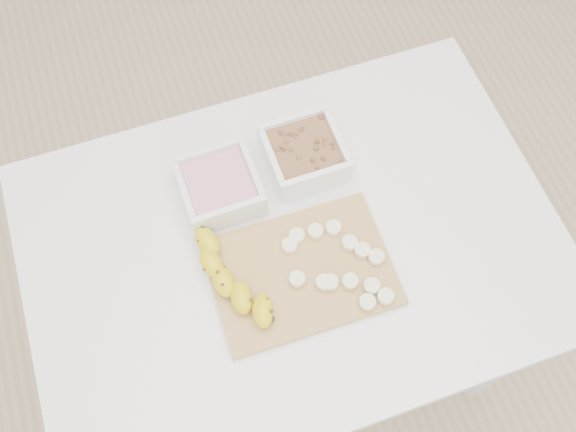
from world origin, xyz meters
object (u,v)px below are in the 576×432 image
object	(u,v)px
table	(293,262)
cutting_board	(301,272)
banana	(233,280)
bowl_yogurt	(220,187)
bowl_granola	(304,153)

from	to	relation	value
table	cutting_board	size ratio (longest dim) A/B	3.07
banana	cutting_board	bearing A→B (deg)	-15.64
table	cutting_board	xyz separation A→B (m)	(-0.01, -0.06, 0.10)
bowl_yogurt	cutting_board	distance (m)	0.23
table	bowl_granola	distance (m)	0.22
bowl_granola	banana	distance (m)	0.29
table	cutting_board	world-z (taller)	cutting_board
table	bowl_yogurt	xyz separation A→B (m)	(-0.10, 0.14, 0.13)
bowl_yogurt	banana	size ratio (longest dim) A/B	0.67
table	banana	bearing A→B (deg)	-161.36
table	bowl_yogurt	world-z (taller)	bowl_yogurt
table	cutting_board	bearing A→B (deg)	-96.10
bowl_yogurt	banana	bearing A→B (deg)	-99.73
bowl_yogurt	banana	world-z (taller)	bowl_yogurt
cutting_board	banana	xyz separation A→B (m)	(-0.12, 0.02, 0.03)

